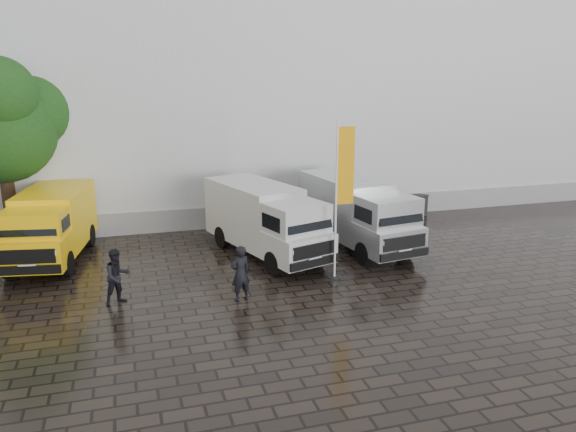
{
  "coord_description": "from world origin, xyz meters",
  "views": [
    {
      "loc": [
        -5.53,
        -16.99,
        7.1
      ],
      "look_at": [
        0.15,
        2.2,
        1.87
      ],
      "focal_mm": 35.0,
      "sensor_mm": 36.0,
      "label": 1
    }
  ],
  "objects_px": {
    "van_silver": "(357,214)",
    "wheelie_bin": "(419,205)",
    "van_white": "(266,222)",
    "person_tent": "(117,276)",
    "person_front": "(240,273)",
    "flagpole": "(341,191)",
    "van_yellow": "(51,228)"
  },
  "relations": [
    {
      "from": "wheelie_bin",
      "to": "person_front",
      "type": "distance_m",
      "value": 13.47
    },
    {
      "from": "van_white",
      "to": "person_tent",
      "type": "height_order",
      "value": "van_white"
    },
    {
      "from": "van_yellow",
      "to": "flagpole",
      "type": "height_order",
      "value": "flagpole"
    },
    {
      "from": "van_silver",
      "to": "person_tent",
      "type": "distance_m",
      "value": 9.99
    },
    {
      "from": "van_yellow",
      "to": "van_white",
      "type": "relative_size",
      "value": 0.9
    },
    {
      "from": "van_silver",
      "to": "wheelie_bin",
      "type": "xyz_separation_m",
      "value": [
        5.07,
        3.91,
        -0.86
      ]
    },
    {
      "from": "van_yellow",
      "to": "van_silver",
      "type": "distance_m",
      "value": 11.94
    },
    {
      "from": "person_front",
      "to": "van_yellow",
      "type": "bearing_deg",
      "value": -60.96
    },
    {
      "from": "van_white",
      "to": "person_tent",
      "type": "xyz_separation_m",
      "value": [
        -5.58,
        -3.21,
        -0.49
      ]
    },
    {
      "from": "van_yellow",
      "to": "person_tent",
      "type": "xyz_separation_m",
      "value": [
        2.38,
        -4.93,
        -0.43
      ]
    },
    {
      "from": "van_yellow",
      "to": "person_tent",
      "type": "relative_size",
      "value": 3.23
    },
    {
      "from": "van_silver",
      "to": "flagpole",
      "type": "height_order",
      "value": "flagpole"
    },
    {
      "from": "van_yellow",
      "to": "person_tent",
      "type": "distance_m",
      "value": 5.5
    },
    {
      "from": "van_yellow",
      "to": "person_front",
      "type": "height_order",
      "value": "van_yellow"
    },
    {
      "from": "wheelie_bin",
      "to": "person_front",
      "type": "height_order",
      "value": "person_front"
    },
    {
      "from": "flagpole",
      "to": "wheelie_bin",
      "type": "bearing_deg",
      "value": 44.69
    },
    {
      "from": "van_silver",
      "to": "person_tent",
      "type": "xyz_separation_m",
      "value": [
        -9.43,
        -3.23,
        -0.5
      ]
    },
    {
      "from": "van_white",
      "to": "person_front",
      "type": "bearing_deg",
      "value": -132.15
    },
    {
      "from": "van_white",
      "to": "van_silver",
      "type": "relative_size",
      "value": 0.99
    },
    {
      "from": "van_white",
      "to": "flagpole",
      "type": "relative_size",
      "value": 1.15
    },
    {
      "from": "van_white",
      "to": "flagpole",
      "type": "xyz_separation_m",
      "value": [
        1.9,
        -3.02,
        1.74
      ]
    },
    {
      "from": "van_silver",
      "to": "wheelie_bin",
      "type": "relative_size",
      "value": 6.09
    },
    {
      "from": "van_yellow",
      "to": "wheelie_bin",
      "type": "bearing_deg",
      "value": 17.28
    },
    {
      "from": "wheelie_bin",
      "to": "person_tent",
      "type": "distance_m",
      "value": 16.18
    },
    {
      "from": "van_yellow",
      "to": "flagpole",
      "type": "xyz_separation_m",
      "value": [
        9.86,
        -4.74,
        1.8
      ]
    },
    {
      "from": "flagpole",
      "to": "wheelie_bin",
      "type": "relative_size",
      "value": 5.24
    },
    {
      "from": "van_yellow",
      "to": "person_front",
      "type": "bearing_deg",
      "value": -33.87
    },
    {
      "from": "van_yellow",
      "to": "van_silver",
      "type": "height_order",
      "value": "van_silver"
    },
    {
      "from": "van_white",
      "to": "person_front",
      "type": "relative_size",
      "value": 3.49
    },
    {
      "from": "flagpole",
      "to": "van_white",
      "type": "bearing_deg",
      "value": 122.14
    },
    {
      "from": "person_tent",
      "to": "wheelie_bin",
      "type": "bearing_deg",
      "value": -0.93
    },
    {
      "from": "van_silver",
      "to": "person_front",
      "type": "bearing_deg",
      "value": -152.94
    }
  ]
}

